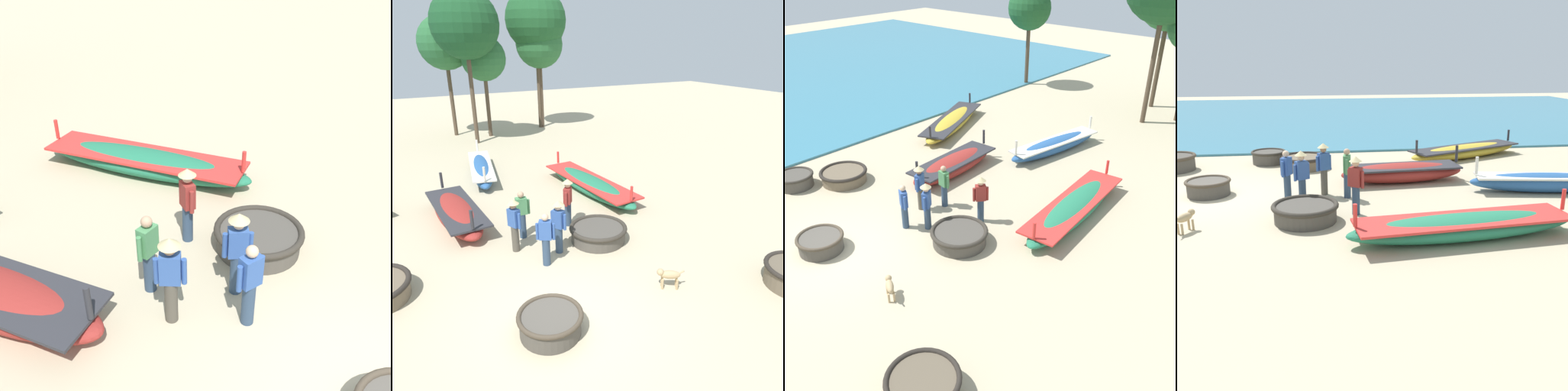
% 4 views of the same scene
% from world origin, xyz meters
% --- Properties ---
extents(ground_plane, '(80.00, 80.00, 0.00)m').
position_xyz_m(ground_plane, '(0.00, 0.00, 0.00)').
color(ground_plane, '#BCAD8C').
extents(coracle_front_right, '(1.81, 1.81, 0.51)m').
position_xyz_m(coracle_front_right, '(2.57, 2.92, 0.28)').
color(coracle_front_right, '#4C473F').
rests_on(coracle_front_right, ground).
extents(coracle_far_left, '(1.43, 1.43, 0.51)m').
position_xyz_m(coracle_far_left, '(-0.35, -0.16, 0.28)').
color(coracle_far_left, '#4C473F').
rests_on(coracle_far_left, ground).
extents(long_boat_ochre_hull, '(1.77, 5.19, 1.16)m').
position_xyz_m(long_boat_ochre_hull, '(0.84, 10.79, 0.34)').
color(long_boat_ochre_hull, '#285693').
rests_on(long_boat_ochre_hull, ground).
extents(long_boat_red_hull, '(1.55, 4.45, 1.23)m').
position_xyz_m(long_boat_red_hull, '(-1.08, 6.33, 0.36)').
color(long_boat_red_hull, maroon).
rests_on(long_boat_red_hull, ground).
extents(long_boat_green_hull, '(1.75, 5.92, 1.08)m').
position_xyz_m(long_boat_green_hull, '(4.34, 6.73, 0.31)').
color(long_boat_green_hull, '#237551').
rests_on(long_boat_green_hull, ground).
extents(fisherman_by_coracle, '(0.38, 0.43, 1.67)m').
position_xyz_m(fisherman_by_coracle, '(2.20, 4.33, 0.96)').
color(fisherman_by_coracle, '#2D425B').
rests_on(fisherman_by_coracle, ground).
extents(fisherman_standing_left, '(0.36, 0.47, 1.67)m').
position_xyz_m(fisherman_standing_left, '(1.20, 2.84, 0.96)').
color(fisherman_standing_left, '#2D425B').
rests_on(fisherman_standing_left, ground).
extents(fisherman_hauling, '(0.53, 0.27, 1.57)m').
position_xyz_m(fisherman_hauling, '(0.56, 4.23, 0.84)').
color(fisherman_hauling, '#2D425B').
rests_on(fisherman_hauling, ground).
extents(fisherman_with_hat, '(0.48, 0.36, 1.57)m').
position_xyz_m(fisherman_with_hat, '(0.61, 2.39, 0.84)').
color(fisherman_with_hat, '#2D425B').
rests_on(fisherman_with_hat, ground).
extents(fisherman_standing_right, '(0.36, 0.49, 1.67)m').
position_xyz_m(fisherman_standing_right, '(0.09, 3.53, 0.96)').
color(fisherman_standing_right, '#4C473D').
rests_on(fisherman_standing_right, ground).
extents(dog, '(0.61, 0.44, 0.55)m').
position_xyz_m(dog, '(2.91, -0.07, 0.37)').
color(dog, tan).
rests_on(dog, ground).
extents(tree_right_mid, '(3.99, 3.99, 9.08)m').
position_xyz_m(tree_right_mid, '(7.22, 19.54, 7.07)').
color(tree_right_mid, '#4C3D2D').
rests_on(tree_right_mid, ground).
extents(tree_center, '(3.75, 3.75, 8.55)m').
position_xyz_m(tree_center, '(2.11, 17.07, 6.65)').
color(tree_center, '#4C3D2D').
rests_on(tree_center, ground).
extents(tree_left_mid, '(3.15, 3.15, 7.17)m').
position_xyz_m(tree_left_mid, '(7.41, 19.60, 5.57)').
color(tree_left_mid, '#4C3D2D').
rests_on(tree_left_mid, ground).
extents(tree_leftmost, '(3.21, 3.21, 7.31)m').
position_xyz_m(tree_leftmost, '(1.36, 19.85, 5.68)').
color(tree_leftmost, '#4C3D2D').
rests_on(tree_leftmost, ground).
extents(tree_rightmost, '(2.71, 2.71, 6.17)m').
position_xyz_m(tree_rightmost, '(3.31, 18.54, 4.79)').
color(tree_rightmost, '#4C3D2D').
rests_on(tree_rightmost, ground).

